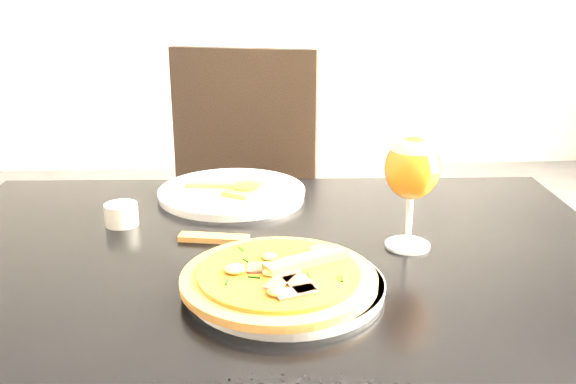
{
  "coord_description": "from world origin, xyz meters",
  "views": [
    {
      "loc": [
        0.17,
        -1.04,
        1.19
      ],
      "look_at": [
        0.24,
        0.02,
        0.83
      ],
      "focal_mm": 40.0,
      "sensor_mm": 36.0,
      "label": 1
    }
  ],
  "objects": [
    {
      "name": "dining_table",
      "position": [
        0.21,
        -0.05,
        0.66
      ],
      "size": [
        1.23,
        0.85,
        0.75
      ],
      "rotation": [
        0.0,
        0.0,
        -0.04
      ],
      "color": "black",
      "rests_on": "ground"
    },
    {
      "name": "chair_far",
      "position": [
        0.13,
        0.7,
        0.55
      ],
      "size": [
        0.56,
        0.56,
        0.99
      ],
      "rotation": [
        0.0,
        0.0,
        -0.27
      ],
      "color": "black",
      "rests_on": "ground"
    },
    {
      "name": "plate_main",
      "position": [
        0.23,
        -0.19,
        0.76
      ],
      "size": [
        0.33,
        0.33,
        0.02
      ],
      "primitive_type": "cylinder",
      "rotation": [
        0.0,
        0.0,
        -0.16
      ],
      "color": "white",
      "rests_on": "dining_table"
    },
    {
      "name": "pizza",
      "position": [
        0.22,
        -0.2,
        0.77
      ],
      "size": [
        0.29,
        0.29,
        0.03
      ],
      "rotation": [
        0.0,
        0.0,
        0.17
      ],
      "color": "olive",
      "rests_on": "plate_main"
    },
    {
      "name": "plate_second",
      "position": [
        0.14,
        0.24,
        0.76
      ],
      "size": [
        0.32,
        0.32,
        0.02
      ],
      "primitive_type": "cylinder",
      "rotation": [
        0.0,
        0.0,
        -0.07
      ],
      "color": "white",
      "rests_on": "dining_table"
    },
    {
      "name": "crust_scraps",
      "position": [
        0.15,
        0.23,
        0.77
      ],
      "size": [
        0.18,
        0.12,
        0.01
      ],
      "rotation": [
        0.0,
        0.0,
        0.3
      ],
      "color": "olive",
      "rests_on": "plate_second"
    },
    {
      "name": "loose_crust",
      "position": [
        0.11,
        -0.0,
        0.76
      ],
      "size": [
        0.13,
        0.05,
        0.01
      ],
      "primitive_type": "cube",
      "rotation": [
        0.0,
        0.0,
        -0.2
      ],
      "color": "olive",
      "rests_on": "dining_table"
    },
    {
      "name": "sauce_cup",
      "position": [
        -0.06,
        0.09,
        0.77
      ],
      "size": [
        0.06,
        0.06,
        0.04
      ],
      "color": "beige",
      "rests_on": "dining_table"
    },
    {
      "name": "beer_glass",
      "position": [
        0.44,
        -0.05,
        0.89
      ],
      "size": [
        0.09,
        0.09,
        0.19
      ],
      "color": "silver",
      "rests_on": "dining_table"
    }
  ]
}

